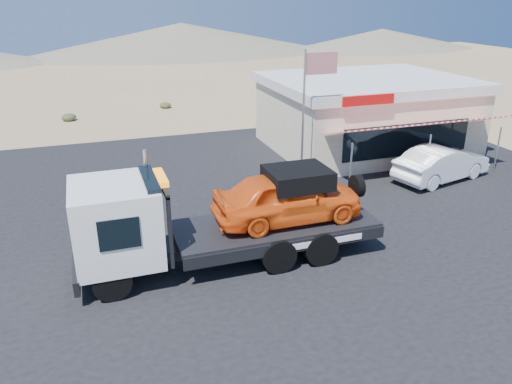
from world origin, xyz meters
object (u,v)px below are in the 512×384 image
flagpole (309,104)px  jerky_store (365,113)px  white_sedan (442,163)px  tow_truck (222,213)px

flagpole → jerky_store: bearing=38.8°
jerky_store → flagpole: 7.36m
white_sedan → flagpole: bearing=64.3°
white_sedan → tow_truck: bearing=95.5°
tow_truck → white_sedan: 12.30m
tow_truck → jerky_store: size_ratio=0.92×
white_sedan → flagpole: flagpole is taller
tow_truck → jerky_store: (10.92, 9.81, 0.27)m
white_sedan → flagpole: size_ratio=0.82×
tow_truck → jerky_store: jerky_store is taller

